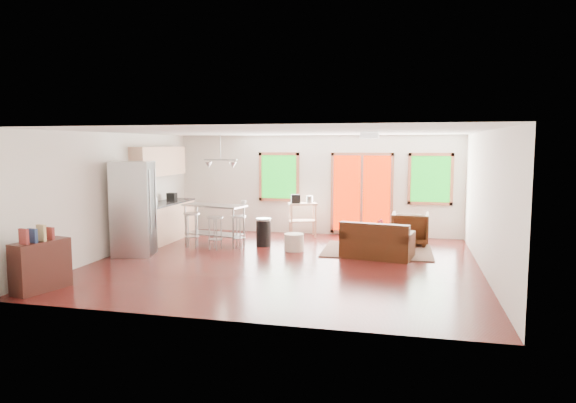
% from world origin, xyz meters
% --- Properties ---
extents(floor, '(7.50, 7.00, 0.02)m').
position_xyz_m(floor, '(0.00, 0.00, -0.01)').
color(floor, '#370D0C').
rests_on(floor, ground).
extents(ceiling, '(7.50, 7.00, 0.02)m').
position_xyz_m(ceiling, '(0.00, 0.00, 2.61)').
color(ceiling, white).
rests_on(ceiling, ground).
extents(back_wall, '(7.50, 0.02, 2.60)m').
position_xyz_m(back_wall, '(0.00, 3.51, 1.30)').
color(back_wall, silver).
rests_on(back_wall, ground).
extents(left_wall, '(0.02, 7.00, 2.60)m').
position_xyz_m(left_wall, '(-3.76, 0.00, 1.30)').
color(left_wall, silver).
rests_on(left_wall, ground).
extents(right_wall, '(0.02, 7.00, 2.60)m').
position_xyz_m(right_wall, '(3.76, 0.00, 1.30)').
color(right_wall, silver).
rests_on(right_wall, ground).
extents(front_wall, '(7.50, 0.02, 2.60)m').
position_xyz_m(front_wall, '(0.00, -3.51, 1.30)').
color(front_wall, silver).
rests_on(front_wall, ground).
extents(window_left, '(1.10, 0.05, 1.30)m').
position_xyz_m(window_left, '(-1.00, 3.46, 1.50)').
color(window_left, '#0B5D0F').
rests_on(window_left, back_wall).
extents(french_doors, '(1.60, 0.05, 2.10)m').
position_xyz_m(french_doors, '(1.20, 3.46, 1.10)').
color(french_doors, '#C11A00').
rests_on(french_doors, back_wall).
extents(window_right, '(1.10, 0.05, 1.30)m').
position_xyz_m(window_right, '(2.90, 3.46, 1.50)').
color(window_right, '#0B5D0F').
rests_on(window_right, back_wall).
extents(rug, '(2.40, 1.86, 0.02)m').
position_xyz_m(rug, '(1.73, 1.58, 0.01)').
color(rug, '#475236').
rests_on(rug, floor).
extents(loveseat, '(1.55, 1.05, 0.76)m').
position_xyz_m(loveseat, '(1.76, 0.90, 0.30)').
color(loveseat, black).
rests_on(loveseat, floor).
extents(coffee_table, '(1.06, 0.77, 0.39)m').
position_xyz_m(coffee_table, '(1.70, 1.99, 0.33)').
color(coffee_table, '#371813').
rests_on(coffee_table, floor).
extents(armchair, '(0.85, 0.80, 0.86)m').
position_xyz_m(armchair, '(2.44, 2.49, 0.43)').
color(armchair, black).
rests_on(armchair, floor).
extents(ottoman, '(0.76, 0.76, 0.38)m').
position_xyz_m(ottoman, '(1.26, 2.36, 0.19)').
color(ottoman, black).
rests_on(ottoman, floor).
extents(pouf, '(0.47, 0.47, 0.38)m').
position_xyz_m(pouf, '(-0.07, 1.18, 0.19)').
color(pouf, beige).
rests_on(pouf, floor).
extents(vase, '(0.21, 0.22, 0.29)m').
position_xyz_m(vase, '(1.78, 1.75, 0.51)').
color(vase, silver).
rests_on(vase, coffee_table).
extents(book, '(0.24, 0.05, 0.32)m').
position_xyz_m(book, '(2.03, 1.70, 0.56)').
color(book, maroon).
rests_on(book, coffee_table).
extents(cabinets, '(0.64, 2.24, 2.30)m').
position_xyz_m(cabinets, '(-3.49, 1.70, 0.93)').
color(cabinets, tan).
rests_on(cabinets, floor).
extents(refrigerator, '(0.97, 0.96, 2.00)m').
position_xyz_m(refrigerator, '(-3.29, -0.01, 1.00)').
color(refrigerator, '#B7BABC').
rests_on(refrigerator, floor).
extents(island, '(1.59, 0.92, 0.94)m').
position_xyz_m(island, '(-2.07, 1.49, 0.65)').
color(island, '#B7BABC').
rests_on(island, floor).
extents(cup, '(0.14, 0.12, 0.13)m').
position_xyz_m(cup, '(-1.40, 1.66, 1.01)').
color(cup, white).
rests_on(cup, island).
extents(bar_stool_a, '(0.46, 0.46, 0.79)m').
position_xyz_m(bar_stool_a, '(-2.47, 1.09, 0.59)').
color(bar_stool_a, '#B7BABC').
rests_on(bar_stool_a, floor).
extents(bar_stool_b, '(0.43, 0.43, 0.75)m').
position_xyz_m(bar_stool_b, '(-1.84, 0.94, 0.56)').
color(bar_stool_b, '#B7BABC').
rests_on(bar_stool_b, floor).
extents(bar_stool_c, '(0.41, 0.41, 0.74)m').
position_xyz_m(bar_stool_c, '(-1.39, 1.24, 0.55)').
color(bar_stool_c, '#B7BABC').
rests_on(bar_stool_c, floor).
extents(trash_can, '(0.42, 0.42, 0.65)m').
position_xyz_m(trash_can, '(-0.89, 1.56, 0.33)').
color(trash_can, black).
rests_on(trash_can, floor).
extents(kitchen_cart, '(0.82, 0.67, 1.09)m').
position_xyz_m(kitchen_cart, '(-0.28, 3.00, 0.74)').
color(kitchen_cart, tan).
rests_on(kitchen_cart, floor).
extents(bookshelf, '(0.57, 0.97, 1.08)m').
position_xyz_m(bookshelf, '(-3.35, -2.82, 0.42)').
color(bookshelf, '#371813').
rests_on(bookshelf, floor).
extents(ceiling_flush, '(0.35, 0.35, 0.12)m').
position_xyz_m(ceiling_flush, '(1.60, 0.60, 2.53)').
color(ceiling_flush, white).
rests_on(ceiling_flush, ceiling).
extents(pendant_light, '(0.80, 0.18, 0.79)m').
position_xyz_m(pendant_light, '(-1.90, 1.50, 1.90)').
color(pendant_light, gray).
rests_on(pendant_light, ceiling).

